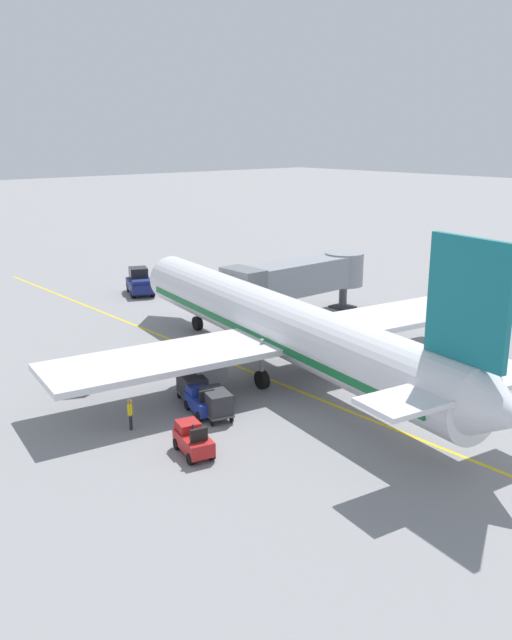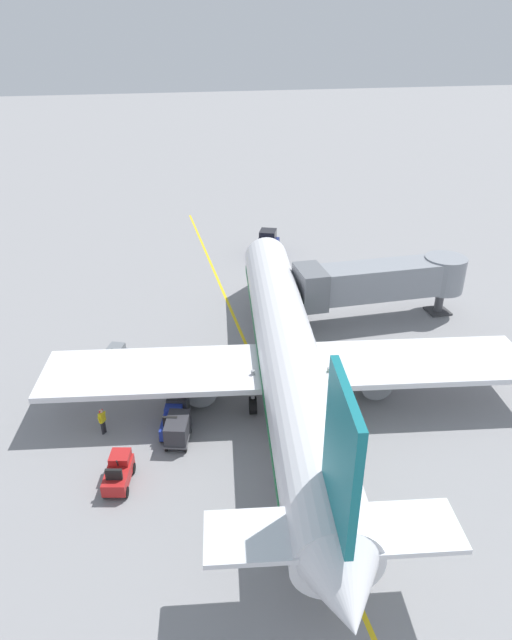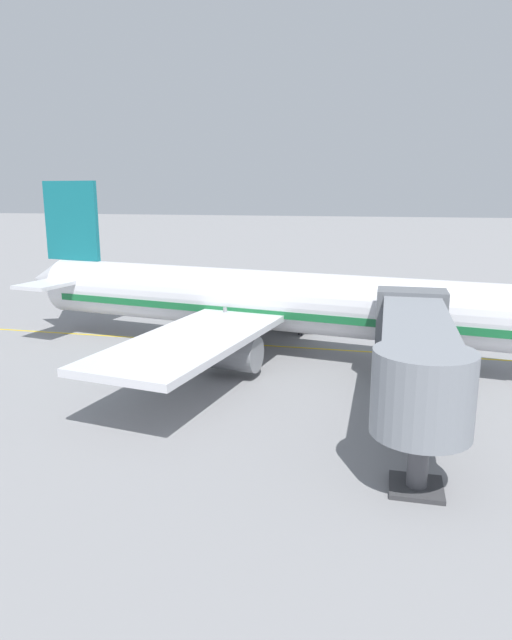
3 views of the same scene
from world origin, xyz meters
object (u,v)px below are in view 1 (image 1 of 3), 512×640
object	(u,v)px
baggage_tug_lead	(78,377)
baggage_tug_spare	(193,440)
pushback_tractor	(140,282)
baggage_cart_second_in_train	(216,402)
ground_crew_wing_walker	(130,412)
baggage_cart_front	(192,386)
baggage_tug_trailing	(202,401)
parked_airliner	(278,325)
ground_crew_loader	(208,368)
jet_bridge	(299,278)

from	to	relation	value
baggage_tug_lead	baggage_tug_spare	size ratio (longest dim) A/B	1.02
pushback_tractor	baggage_cart_second_in_train	xyz separation A→B (m)	(-12.33, -28.03, -0.15)
ground_crew_wing_walker	baggage_cart_front	bearing A→B (deg)	11.83
pushback_tractor	baggage_cart_second_in_train	distance (m)	30.62
baggage_cart_front	ground_crew_wing_walker	world-z (taller)	ground_crew_wing_walker
baggage_tug_lead	ground_crew_wing_walker	distance (m)	7.27
baggage_tug_trailing	ground_crew_wing_walker	distance (m)	4.09
baggage_tug_trailing	ground_crew_wing_walker	xyz separation A→B (m)	(-4.01, 0.73, 0.24)
parked_airliner	baggage_cart_front	world-z (taller)	parked_airliner
baggage_tug_lead	baggage_tug_spare	world-z (taller)	same
pushback_tractor	ground_crew_wing_walker	size ratio (longest dim) A/B	2.90
parked_airliner	baggage_tug_lead	size ratio (longest dim) A/B	13.45
baggage_tug_lead	baggage_cart_second_in_train	size ratio (longest dim) A/B	0.93
baggage_tug_lead	ground_crew_loader	xyz separation A→B (m)	(6.46, -4.42, 0.24)
baggage_cart_second_in_train	parked_airliner	bearing A→B (deg)	22.43
baggage_cart_front	ground_crew_loader	bearing A→B (deg)	36.39
jet_bridge	baggage_tug_trailing	world-z (taller)	jet_bridge
baggage_tug_trailing	ground_crew_loader	size ratio (longest dim) A/B	1.61
jet_bridge	ground_crew_wing_walker	size ratio (longest dim) A/B	8.35
baggage_tug_spare	ground_crew_wing_walker	world-z (taller)	ground_crew_wing_walker
jet_bridge	pushback_tractor	xyz separation A→B (m)	(-5.28, 16.37, -2.36)
jet_bridge	pushback_tractor	size ratio (longest dim) A/B	2.88
baggage_tug_trailing	ground_crew_loader	bearing A→B (deg)	48.80
jet_bridge	baggage_tug_trailing	size ratio (longest dim) A/B	5.19
parked_airliner	baggage_cart_front	xyz separation A→B (m)	(-6.92, -0.28, -2.24)
parked_airliner	baggage_tug_lead	bearing A→B (deg)	151.18
baggage_tug_lead	baggage_tug_spare	distance (m)	11.59
jet_bridge	baggage_tug_spare	size ratio (longest dim) A/B	5.21
pushback_tractor	jet_bridge	bearing A→B (deg)	-72.12
pushback_tractor	baggage_tug_spare	bearing A→B (deg)	-117.14
jet_bridge	ground_crew_loader	bearing A→B (deg)	-154.35
baggage_cart_second_in_train	ground_crew_wing_walker	size ratio (longest dim) A/B	1.76
baggage_tug_spare	baggage_cart_second_in_train	world-z (taller)	baggage_tug_spare
baggage_tug_spare	ground_crew_wing_walker	distance (m)	4.44
baggage_cart_front	baggage_tug_lead	bearing A→B (deg)	122.27
pushback_tractor	baggage_tug_lead	size ratio (longest dim) A/B	1.77
ground_crew_loader	pushback_tractor	bearing A→B (deg)	68.12
baggage_cart_second_in_train	ground_crew_wing_walker	xyz separation A→B (m)	(-4.20, 1.79, 0.00)
ground_crew_wing_walker	baggage_tug_spare	bearing A→B (deg)	-79.08
jet_bridge	baggage_tug_trailing	distance (m)	20.89
baggage_tug_trailing	ground_crew_loader	distance (m)	4.72
baggage_tug_lead	ground_crew_loader	size ratio (longest dim) A/B	1.64
pushback_tractor	baggage_tug_trailing	xyz separation A→B (m)	(-12.51, -26.97, -0.39)
baggage_tug_lead	ground_crew_loader	distance (m)	7.83
ground_crew_loader	baggage_tug_lead	bearing A→B (deg)	145.63
baggage_cart_second_in_train	jet_bridge	bearing A→B (deg)	33.49
baggage_tug_trailing	ground_crew_wing_walker	bearing A→B (deg)	169.67
baggage_tug_trailing	pushback_tractor	bearing A→B (deg)	65.11
baggage_cart_front	baggage_cart_second_in_train	world-z (taller)	same
baggage_tug_lead	baggage_tug_trailing	distance (m)	8.64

